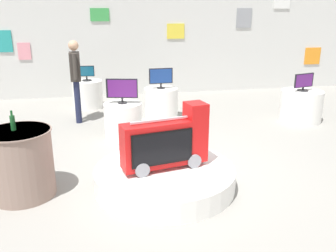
{
  "coord_description": "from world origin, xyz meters",
  "views": [
    {
      "loc": [
        -1.12,
        -4.63,
        2.18
      ],
      "look_at": [
        -0.19,
        0.01,
        0.66
      ],
      "focal_mm": 38.44,
      "sensor_mm": 36.0,
      "label": 1
    }
  ],
  "objects_px": {
    "display_pedestal_far_right": "(161,103)",
    "bottle_on_side_table": "(13,122)",
    "display_pedestal_center_rear": "(301,106)",
    "display_pedestal_right_rear": "(88,94)",
    "novelty_firetruck_tv": "(166,143)",
    "shopper_browsing_near_truck": "(76,75)",
    "main_display_pedestal": "(165,177)",
    "tv_on_center_rear": "(304,82)",
    "display_pedestal_left_rear": "(123,121)",
    "side_table_round": "(21,163)",
    "tv_on_far_right": "(161,77)",
    "tv_on_left_rear": "(122,89)",
    "tv_on_right_rear": "(86,73)"
  },
  "relations": [
    {
      "from": "tv_on_center_rear",
      "to": "novelty_firetruck_tv",
      "type": "bearing_deg",
      "value": -144.35
    },
    {
      "from": "display_pedestal_center_rear",
      "to": "display_pedestal_right_rear",
      "type": "relative_size",
      "value": 1.22
    },
    {
      "from": "tv_on_center_rear",
      "to": "display_pedestal_far_right",
      "type": "bearing_deg",
      "value": 163.88
    },
    {
      "from": "display_pedestal_center_rear",
      "to": "side_table_round",
      "type": "xyz_separation_m",
      "value": [
        -5.04,
        -2.21,
        0.11
      ]
    },
    {
      "from": "bottle_on_side_table",
      "to": "shopper_browsing_near_truck",
      "type": "bearing_deg",
      "value": 79.13
    },
    {
      "from": "display_pedestal_center_rear",
      "to": "side_table_round",
      "type": "bearing_deg",
      "value": -156.29
    },
    {
      "from": "tv_on_left_rear",
      "to": "display_pedestal_center_rear",
      "type": "bearing_deg",
      "value": 5.11
    },
    {
      "from": "tv_on_center_rear",
      "to": "tv_on_far_right",
      "type": "distance_m",
      "value": 2.89
    },
    {
      "from": "display_pedestal_far_right",
      "to": "bottle_on_side_table",
      "type": "distance_m",
      "value": 3.82
    },
    {
      "from": "main_display_pedestal",
      "to": "display_pedestal_right_rear",
      "type": "relative_size",
      "value": 2.61
    },
    {
      "from": "tv_on_center_rear",
      "to": "shopper_browsing_near_truck",
      "type": "height_order",
      "value": "shopper_browsing_near_truck"
    },
    {
      "from": "display_pedestal_left_rear",
      "to": "side_table_round",
      "type": "bearing_deg",
      "value": -126.04
    },
    {
      "from": "tv_on_left_rear",
      "to": "shopper_browsing_near_truck",
      "type": "xyz_separation_m",
      "value": [
        -0.83,
        1.19,
        0.08
      ]
    },
    {
      "from": "side_table_round",
      "to": "tv_on_left_rear",
      "type": "bearing_deg",
      "value": 53.88
    },
    {
      "from": "tv_on_left_rear",
      "to": "bottle_on_side_table",
      "type": "bearing_deg",
      "value": -127.21
    },
    {
      "from": "main_display_pedestal",
      "to": "display_pedestal_right_rear",
      "type": "distance_m",
      "value": 4.45
    },
    {
      "from": "bottle_on_side_table",
      "to": "tv_on_left_rear",
      "type": "bearing_deg",
      "value": 52.79
    },
    {
      "from": "novelty_firetruck_tv",
      "to": "tv_on_center_rear",
      "type": "xyz_separation_m",
      "value": [
        3.27,
        2.35,
        0.22
      ]
    },
    {
      "from": "tv_on_center_rear",
      "to": "display_pedestal_far_right",
      "type": "xyz_separation_m",
      "value": [
        -2.78,
        0.8,
        -0.5
      ]
    },
    {
      "from": "display_pedestal_left_rear",
      "to": "display_pedestal_center_rear",
      "type": "bearing_deg",
      "value": 5.04
    },
    {
      "from": "display_pedestal_right_rear",
      "to": "shopper_browsing_near_truck",
      "type": "relative_size",
      "value": 0.42
    },
    {
      "from": "display_pedestal_center_rear",
      "to": "tv_on_right_rear",
      "type": "height_order",
      "value": "tv_on_right_rear"
    },
    {
      "from": "novelty_firetruck_tv",
      "to": "display_pedestal_center_rear",
      "type": "height_order",
      "value": "novelty_firetruck_tv"
    },
    {
      "from": "display_pedestal_center_rear",
      "to": "tv_on_far_right",
      "type": "xyz_separation_m",
      "value": [
        -2.78,
        0.79,
        0.56
      ]
    },
    {
      "from": "display_pedestal_center_rear",
      "to": "display_pedestal_right_rear",
      "type": "distance_m",
      "value": 4.74
    },
    {
      "from": "display_pedestal_left_rear",
      "to": "display_pedestal_center_rear",
      "type": "xyz_separation_m",
      "value": [
        3.66,
        0.32,
        0.0
      ]
    },
    {
      "from": "display_pedestal_left_rear",
      "to": "display_pedestal_far_right",
      "type": "bearing_deg",
      "value": 51.67
    },
    {
      "from": "novelty_firetruck_tv",
      "to": "shopper_browsing_near_truck",
      "type": "distance_m",
      "value": 3.45
    },
    {
      "from": "tv_on_center_rear",
      "to": "display_pedestal_right_rear",
      "type": "bearing_deg",
      "value": 155.24
    },
    {
      "from": "tv_on_left_rear",
      "to": "tv_on_center_rear",
      "type": "relative_size",
      "value": 1.15
    },
    {
      "from": "display_pedestal_right_rear",
      "to": "tv_on_far_right",
      "type": "height_order",
      "value": "tv_on_far_right"
    },
    {
      "from": "novelty_firetruck_tv",
      "to": "shopper_browsing_near_truck",
      "type": "height_order",
      "value": "shopper_browsing_near_truck"
    },
    {
      "from": "novelty_firetruck_tv",
      "to": "side_table_round",
      "type": "height_order",
      "value": "novelty_firetruck_tv"
    },
    {
      "from": "tv_on_center_rear",
      "to": "shopper_browsing_near_truck",
      "type": "bearing_deg",
      "value": 169.08
    },
    {
      "from": "tv_on_left_rear",
      "to": "display_pedestal_far_right",
      "type": "height_order",
      "value": "tv_on_left_rear"
    },
    {
      "from": "tv_on_center_rear",
      "to": "display_pedestal_center_rear",
      "type": "bearing_deg",
      "value": 74.93
    },
    {
      "from": "display_pedestal_right_rear",
      "to": "display_pedestal_far_right",
      "type": "bearing_deg",
      "value": -37.72
    },
    {
      "from": "display_pedestal_right_rear",
      "to": "tv_on_far_right",
      "type": "bearing_deg",
      "value": -37.82
    },
    {
      "from": "main_display_pedestal",
      "to": "bottle_on_side_table",
      "type": "distance_m",
      "value": 1.96
    },
    {
      "from": "tv_on_far_right",
      "to": "shopper_browsing_near_truck",
      "type": "relative_size",
      "value": 0.3
    },
    {
      "from": "display_pedestal_left_rear",
      "to": "tv_on_center_rear",
      "type": "relative_size",
      "value": 1.43
    },
    {
      "from": "tv_on_right_rear",
      "to": "bottle_on_side_table",
      "type": "height_order",
      "value": "bottle_on_side_table"
    },
    {
      "from": "main_display_pedestal",
      "to": "display_pedestal_center_rear",
      "type": "height_order",
      "value": "display_pedestal_center_rear"
    },
    {
      "from": "tv_on_far_right",
      "to": "side_table_round",
      "type": "distance_m",
      "value": 3.79
    },
    {
      "from": "side_table_round",
      "to": "main_display_pedestal",
      "type": "bearing_deg",
      "value": -4.44
    },
    {
      "from": "tv_on_center_rear",
      "to": "bottle_on_side_table",
      "type": "relative_size",
      "value": 1.97
    },
    {
      "from": "novelty_firetruck_tv",
      "to": "display_pedestal_center_rear",
      "type": "relative_size",
      "value": 1.34
    },
    {
      "from": "display_pedestal_left_rear",
      "to": "display_pedestal_far_right",
      "type": "xyz_separation_m",
      "value": [
        0.89,
        1.12,
        0.0
      ]
    },
    {
      "from": "tv_on_far_right",
      "to": "display_pedestal_center_rear",
      "type": "bearing_deg",
      "value": -15.95
    },
    {
      "from": "main_display_pedestal",
      "to": "display_pedestal_center_rear",
      "type": "bearing_deg",
      "value": 35.46
    }
  ]
}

